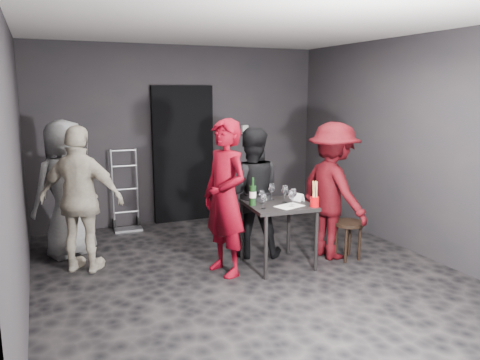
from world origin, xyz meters
name	(u,v)px	position (x,y,z in m)	size (l,w,h in m)	color
floor	(248,274)	(0.00, 0.00, 0.00)	(4.50, 5.00, 0.02)	black
ceiling	(249,23)	(0.00, 0.00, 2.70)	(4.50, 5.00, 0.02)	silver
wall_back	(182,135)	(0.00, 2.50, 1.35)	(4.50, 0.04, 2.70)	black
wall_front	(425,209)	(0.00, -2.50, 1.35)	(4.50, 0.04, 2.70)	black
wall_left	(16,169)	(-2.25, 0.00, 1.35)	(0.04, 5.00, 2.70)	black
wall_right	(411,145)	(2.25, 0.00, 1.35)	(0.04, 5.00, 2.70)	black
doorway	(183,154)	(0.00, 2.44, 1.05)	(0.95, 0.10, 2.10)	black
wallbox_upper	(233,127)	(0.85, 2.45, 1.45)	(0.12, 0.06, 0.12)	#B7B7B2
wallbox_lower	(245,129)	(1.05, 2.45, 1.40)	(0.10, 0.06, 0.14)	#B7B7B2
hand_truck	(127,215)	(-0.93, 2.31, 0.22)	(0.40, 0.34, 1.19)	#B2B2B7
tasting_table	(278,212)	(0.44, 0.12, 0.65)	(0.72, 0.72, 0.75)	black
stool	(348,229)	(1.32, -0.03, 0.38)	(0.37, 0.37, 0.47)	black
server_red	(225,186)	(-0.21, 0.15, 1.00)	(0.73, 0.48, 2.01)	maroon
woman_black	(251,189)	(0.30, 0.57, 0.85)	(0.82, 0.45, 1.69)	black
man_maroon	(333,184)	(1.18, 0.13, 0.92)	(1.19, 0.55, 1.84)	#3E060B
bystander_cream	(81,192)	(-1.66, 0.86, 0.92)	(1.08, 0.52, 1.84)	beige
bystander_grey	(66,180)	(-1.78, 1.46, 0.95)	(0.93, 0.51, 1.91)	gray
tasting_mat	(289,206)	(0.49, -0.05, 0.75)	(0.31, 0.20, 0.00)	white
wine_glass_a	(264,201)	(0.18, -0.03, 0.84)	(0.07, 0.07, 0.18)	white
wine_glass_b	(262,196)	(0.25, 0.17, 0.84)	(0.07, 0.07, 0.18)	white
wine_glass_c	(272,191)	(0.45, 0.31, 0.86)	(0.08, 0.08, 0.22)	white
wine_glass_d	(291,198)	(0.50, -0.07, 0.85)	(0.08, 0.08, 0.21)	white
wine_glass_e	(293,196)	(0.55, -0.02, 0.85)	(0.08, 0.08, 0.21)	white
wine_glass_f	(285,193)	(0.52, 0.12, 0.86)	(0.08, 0.08, 0.22)	white
wine_bottle	(253,195)	(0.13, 0.16, 0.87)	(0.08, 0.08, 0.32)	black
breadstick_cup	(315,194)	(0.74, -0.17, 0.89)	(0.10, 0.10, 0.31)	#BC0308
reserved_card	(298,197)	(0.69, 0.12, 0.80)	(0.08, 0.13, 0.10)	white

